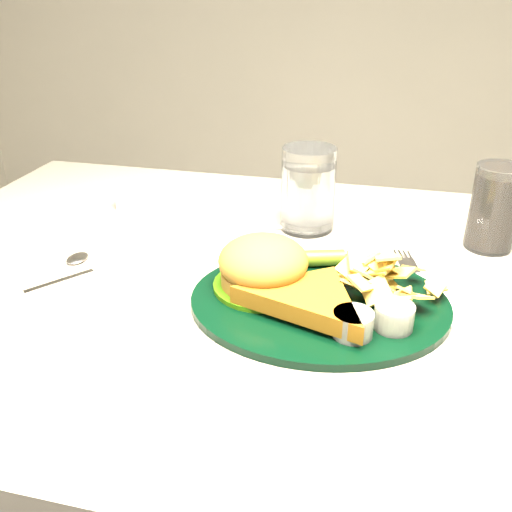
{
  "coord_description": "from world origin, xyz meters",
  "views": [
    {
      "loc": [
        0.12,
        -0.67,
        1.12
      ],
      "look_at": [
        -0.03,
        -0.04,
        0.8
      ],
      "focal_mm": 40.0,
      "sensor_mm": 36.0,
      "label": 1
    }
  ],
  "objects_px": {
    "cola_glass": "(495,208)",
    "dinner_plate": "(320,280)",
    "water_glass": "(308,189)",
    "fork_napkin": "(402,296)",
    "table": "(282,477)"
  },
  "relations": [
    {
      "from": "table",
      "to": "water_glass",
      "type": "height_order",
      "value": "water_glass"
    },
    {
      "from": "dinner_plate",
      "to": "fork_napkin",
      "type": "xyz_separation_m",
      "value": [
        0.1,
        0.04,
        -0.03
      ]
    },
    {
      "from": "water_glass",
      "to": "fork_napkin",
      "type": "relative_size",
      "value": 0.71
    },
    {
      "from": "cola_glass",
      "to": "table",
      "type": "bearing_deg",
      "value": -148.51
    },
    {
      "from": "water_glass",
      "to": "fork_napkin",
      "type": "xyz_separation_m",
      "value": [
        0.15,
        -0.19,
        -0.06
      ]
    },
    {
      "from": "table",
      "to": "fork_napkin",
      "type": "height_order",
      "value": "fork_napkin"
    },
    {
      "from": "table",
      "to": "dinner_plate",
      "type": "height_order",
      "value": "dinner_plate"
    },
    {
      "from": "cola_glass",
      "to": "dinner_plate",
      "type": "bearing_deg",
      "value": -134.47
    },
    {
      "from": "water_glass",
      "to": "dinner_plate",
      "type": "bearing_deg",
      "value": -76.94
    },
    {
      "from": "table",
      "to": "cola_glass",
      "type": "relative_size",
      "value": 9.42
    },
    {
      "from": "fork_napkin",
      "to": "table",
      "type": "bearing_deg",
      "value": 158.22
    },
    {
      "from": "dinner_plate",
      "to": "cola_glass",
      "type": "distance_m",
      "value": 0.32
    },
    {
      "from": "table",
      "to": "fork_napkin",
      "type": "xyz_separation_m",
      "value": [
        0.15,
        -0.02,
        0.38
      ]
    },
    {
      "from": "table",
      "to": "cola_glass",
      "type": "bearing_deg",
      "value": 31.49
    },
    {
      "from": "water_glass",
      "to": "fork_napkin",
      "type": "bearing_deg",
      "value": -51.48
    }
  ]
}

